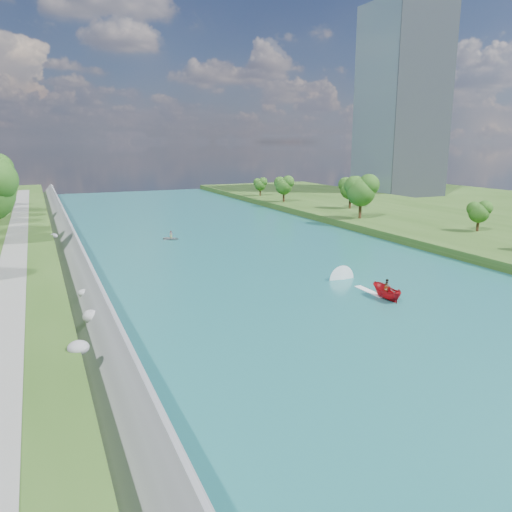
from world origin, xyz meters
name	(u,v)px	position (x,y,z in m)	size (l,w,h in m)	color
ground	(354,311)	(0.00, 0.00, 0.00)	(260.00, 260.00, 0.00)	#2D5119
river_water	(271,268)	(0.00, 20.00, 0.05)	(55.00, 240.00, 0.10)	#1A5D64
riprap_bank	(76,276)	(-25.84, 19.48, 1.79)	(5.05, 236.00, 4.27)	slate
riverside_path	(12,266)	(-32.50, 20.00, 3.55)	(3.00, 200.00, 0.10)	gray
office_tower	(401,102)	(82.50, 95.00, 30.00)	(22.00, 22.00, 60.00)	gray
trees_east	(414,204)	(36.08, 32.86, 5.80)	(15.81, 142.20, 10.77)	#1B5115
motorboat	(379,289)	(5.64, 3.20, 0.86)	(3.60, 19.04, 2.10)	#A80D14
raft	(171,238)	(-7.71, 45.87, 0.46)	(3.59, 3.46, 1.58)	#979A9F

